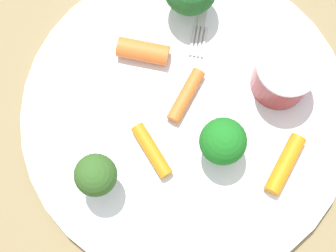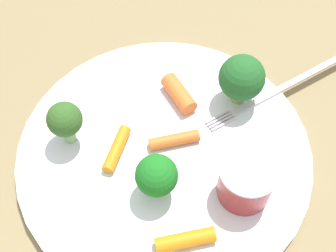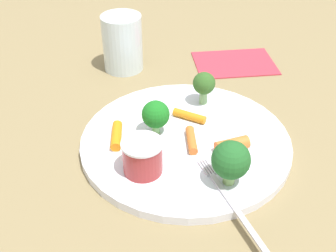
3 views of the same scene
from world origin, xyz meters
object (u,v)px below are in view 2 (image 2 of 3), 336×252
at_px(broccoli_floret_0, 242,78).
at_px(carrot_stick_2, 174,140).
at_px(carrot_stick_0, 179,94).
at_px(carrot_stick_1, 117,149).
at_px(broccoli_floret_1, 157,176).
at_px(fork, 280,89).
at_px(carrot_stick_3, 185,240).
at_px(plate, 164,154).
at_px(sauce_cup, 246,181).
at_px(broccoli_floret_2, 65,120).

distance_m(broccoli_floret_0, carrot_stick_2, 0.09).
distance_m(carrot_stick_0, carrot_stick_1, 0.09).
bearing_deg(carrot_stick_2, broccoli_floret_1, -59.40).
bearing_deg(fork, carrot_stick_3, -74.74).
bearing_deg(broccoli_floret_1, plate, 128.87).
bearing_deg(carrot_stick_0, broccoli_floret_0, 46.78).
bearing_deg(plate, broccoli_floret_1, -51.13).
distance_m(broccoli_floret_1, carrot_stick_2, 0.06).
distance_m(sauce_cup, broccoli_floret_2, 0.17).
bearing_deg(broccoli_floret_1, carrot_stick_3, -16.23).
height_order(broccoli_floret_1, fork, broccoli_floret_1).
xyz_separation_m(sauce_cup, carrot_stick_2, (-0.08, -0.01, -0.02)).
relative_size(carrot_stick_0, fork, 0.24).
height_order(plate, carrot_stick_1, carrot_stick_1).
bearing_deg(broccoli_floret_0, fork, 61.91).
xyz_separation_m(broccoli_floret_1, carrot_stick_1, (-0.06, -0.00, -0.02)).
bearing_deg(carrot_stick_1, sauce_cup, 27.48).
relative_size(broccoli_floret_1, carrot_stick_3, 0.95).
xyz_separation_m(sauce_cup, broccoli_floret_2, (-0.15, -0.08, 0.01)).
distance_m(broccoli_floret_0, broccoli_floret_2, 0.17).
bearing_deg(fork, carrot_stick_1, -108.52).
xyz_separation_m(plate, fork, (0.03, 0.14, 0.01)).
bearing_deg(broccoli_floret_1, fork, 89.53).
relative_size(sauce_cup, carrot_stick_2, 1.03).
bearing_deg(carrot_stick_2, sauce_cup, 7.36).
height_order(carrot_stick_0, carrot_stick_2, carrot_stick_0).
height_order(broccoli_floret_0, fork, broccoli_floret_0).
relative_size(broccoli_floret_1, fork, 0.26).
distance_m(sauce_cup, carrot_stick_2, 0.08).
relative_size(broccoli_floret_2, carrot_stick_3, 0.99).
distance_m(plate, carrot_stick_2, 0.02).
height_order(sauce_cup, carrot_stick_3, sauce_cup).
xyz_separation_m(broccoli_floret_1, carrot_stick_0, (-0.06, 0.09, -0.02)).
distance_m(broccoli_floret_2, carrot_stick_0, 0.12).
relative_size(broccoli_floret_0, broccoli_floret_1, 1.18).
relative_size(broccoli_floret_1, carrot_stick_1, 1.02).
xyz_separation_m(carrot_stick_0, carrot_stick_3, (0.11, -0.10, -0.00)).
relative_size(broccoli_floret_0, carrot_stick_0, 1.31).
height_order(sauce_cup, carrot_stick_0, sauce_cup).
bearing_deg(carrot_stick_1, carrot_stick_2, 58.11).
distance_m(broccoli_floret_2, carrot_stick_1, 0.05).
relative_size(carrot_stick_0, carrot_stick_2, 0.91).
relative_size(broccoli_floret_0, fork, 0.31).
xyz_separation_m(broccoli_floret_0, broccoli_floret_2, (-0.08, -0.15, -0.00)).
distance_m(broccoli_floret_1, fork, 0.17).
bearing_deg(broccoli_floret_2, plate, 38.56).
xyz_separation_m(sauce_cup, broccoli_floret_0, (-0.07, 0.07, 0.01)).
xyz_separation_m(broccoli_floret_1, carrot_stick_2, (-0.03, 0.05, -0.02)).
bearing_deg(broccoli_floret_2, broccoli_floret_0, 63.31).
distance_m(plate, sauce_cup, 0.09).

